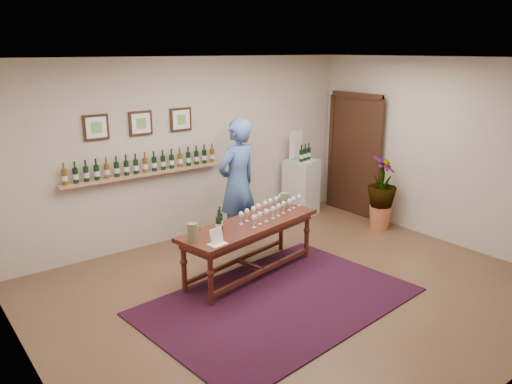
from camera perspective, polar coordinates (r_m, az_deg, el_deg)
ground at (r=6.35m, az=4.46°, el=-11.19°), size 6.00×6.00×0.00m
room_shell at (r=8.64m, az=6.93°, el=4.01°), size 6.00×6.00×6.00m
rug at (r=6.09m, az=2.66°, el=-12.33°), size 3.32×2.39×0.02m
tasting_table at (r=6.52m, az=-0.68°, el=-4.42°), size 2.15×1.04×0.73m
table_glasses at (r=6.72m, az=1.45°, el=-2.00°), size 1.31×0.68×0.18m
table_bottles at (r=6.15m, az=-4.22°, el=-3.30°), size 0.29×0.21×0.27m
pitcher_left at (r=5.88m, az=-7.28°, el=-4.60°), size 0.15×0.15×0.22m
pitcher_right at (r=7.09m, az=3.24°, el=-0.92°), size 0.16×0.16×0.21m
menu_card at (r=5.78m, az=-4.54°, el=-5.05°), size 0.22×0.17×0.19m
display_pedestal at (r=9.01m, az=5.17°, el=0.53°), size 0.62×0.62×1.01m
pedestal_bottles at (r=8.82m, az=5.63°, el=4.54°), size 0.30×0.15×0.29m
info_sign at (r=8.91m, az=4.61°, el=5.46°), size 0.38×0.12×0.53m
potted_plant at (r=8.45m, az=14.17°, el=-0.11°), size 0.78×0.78×1.07m
person at (r=7.38m, az=-2.14°, el=0.90°), size 0.78×0.58×1.96m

